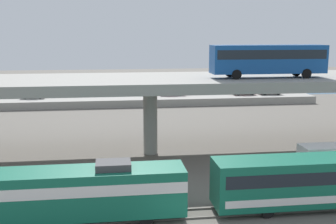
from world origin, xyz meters
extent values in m
cube|color=#59544C|center=(0.00, 3.24, 0.06)|extent=(110.00, 0.12, 0.12)
cube|color=#59544C|center=(0.00, 4.76, 0.06)|extent=(110.00, 0.12, 0.12)
cube|color=#14664C|center=(-6.58, 4.00, 2.08)|extent=(14.95, 3.00, 3.20)
cube|color=white|center=(-6.58, 4.00, 2.66)|extent=(14.95, 3.04, 0.77)
cube|color=#3F3F42|center=(-4.03, 4.00, 3.93)|extent=(2.40, 1.80, 0.50)
cylinder|color=black|center=(-11.25, 5.35, 0.48)|extent=(0.96, 0.18, 0.96)
cylinder|color=black|center=(-1.91, 2.65, 0.48)|extent=(0.96, 0.18, 0.96)
cylinder|color=black|center=(-1.91, 5.35, 0.48)|extent=(0.96, 0.18, 0.96)
cylinder|color=black|center=(6.67, 2.65, 0.46)|extent=(0.92, 0.18, 0.92)
cylinder|color=black|center=(6.67, 5.35, 0.46)|extent=(0.92, 0.18, 0.92)
cube|color=gray|center=(0.00, 20.00, 7.72)|extent=(96.00, 12.45, 1.06)
cylinder|color=gray|center=(0.00, 20.00, 3.60)|extent=(1.50, 1.50, 7.19)
cube|color=#14478C|center=(12.20, 18.25, 10.20)|extent=(12.00, 2.55, 2.90)
cube|color=black|center=(12.20, 18.25, 10.72)|extent=(11.52, 2.59, 0.93)
cube|color=black|center=(18.15, 18.25, 10.55)|extent=(0.08, 2.30, 1.74)
cylinder|color=black|center=(15.92, 19.46, 8.75)|extent=(1.00, 0.26, 1.00)
cylinder|color=black|center=(15.92, 17.04, 8.75)|extent=(1.00, 0.26, 1.00)
cylinder|color=black|center=(8.48, 19.46, 8.75)|extent=(1.00, 0.26, 1.00)
cylinder|color=black|center=(8.48, 17.04, 8.75)|extent=(1.00, 0.26, 1.00)
cube|color=silver|center=(14.81, 9.97, 1.74)|extent=(4.60, 2.30, 2.60)
cylinder|color=black|center=(13.80, 11.06, 0.44)|extent=(0.88, 0.28, 0.88)
cylinder|color=black|center=(13.80, 8.87, 0.44)|extent=(0.88, 0.28, 0.88)
cube|color=gray|center=(0.00, 55.00, 0.66)|extent=(67.12, 12.58, 1.33)
cube|color=navy|center=(25.91, 57.42, 2.00)|extent=(4.32, 1.84, 0.70)
cube|color=#1E232B|center=(26.12, 57.42, 2.59)|extent=(1.90, 1.62, 0.48)
cylinder|color=black|center=(24.57, 56.55, 1.65)|extent=(0.64, 0.20, 0.64)
cylinder|color=black|center=(24.57, 58.30, 1.65)|extent=(0.64, 0.20, 0.64)
cylinder|color=black|center=(27.25, 56.55, 1.65)|extent=(0.64, 0.20, 0.64)
cylinder|color=black|center=(27.25, 58.30, 1.65)|extent=(0.64, 0.20, 0.64)
cube|color=silver|center=(-21.56, 55.55, 2.00)|extent=(4.10, 1.76, 0.70)
cube|color=#1E232B|center=(-21.77, 55.55, 2.59)|extent=(1.80, 1.55, 0.48)
cylinder|color=black|center=(-20.29, 56.38, 1.65)|extent=(0.64, 0.20, 0.64)
cylinder|color=black|center=(-20.29, 54.71, 1.65)|extent=(0.64, 0.20, 0.64)
cylinder|color=black|center=(-22.83, 56.38, 1.65)|extent=(0.64, 0.20, 0.64)
cylinder|color=black|center=(-22.83, 54.71, 1.65)|extent=(0.64, 0.20, 0.64)
cube|color=#0C4C26|center=(-16.52, 56.17, 2.00)|extent=(4.02, 1.84, 0.70)
cube|color=#1E232B|center=(-16.32, 56.17, 2.59)|extent=(1.77, 1.62, 0.48)
cylinder|color=black|center=(-17.76, 55.30, 1.65)|extent=(0.64, 0.20, 0.64)
cylinder|color=black|center=(-17.76, 57.04, 1.65)|extent=(0.64, 0.20, 0.64)
cylinder|color=black|center=(-15.27, 55.30, 1.65)|extent=(0.64, 0.20, 0.64)
cylinder|color=black|center=(-15.27, 57.04, 1.65)|extent=(0.64, 0.20, 0.64)
cube|color=maroon|center=(20.92, 52.72, 2.00)|extent=(4.29, 1.80, 0.70)
cube|color=#1E232B|center=(21.14, 52.72, 2.59)|extent=(1.89, 1.59, 0.48)
cylinder|color=black|center=(19.59, 51.87, 1.65)|extent=(0.64, 0.20, 0.64)
cylinder|color=black|center=(19.59, 53.58, 1.65)|extent=(0.64, 0.20, 0.64)
cylinder|color=black|center=(22.25, 51.87, 1.65)|extent=(0.64, 0.20, 0.64)
cylinder|color=black|center=(22.25, 53.58, 1.65)|extent=(0.64, 0.20, 0.64)
cube|color=maroon|center=(7.28, 53.75, 2.00)|extent=(4.69, 1.76, 0.70)
cube|color=#1E232B|center=(7.05, 53.75, 2.59)|extent=(2.06, 1.55, 0.48)
cylinder|color=black|center=(8.73, 54.59, 1.65)|extent=(0.64, 0.20, 0.64)
cylinder|color=black|center=(8.73, 52.91, 1.65)|extent=(0.64, 0.20, 0.64)
cylinder|color=black|center=(5.83, 54.59, 1.65)|extent=(0.64, 0.20, 0.64)
cylinder|color=black|center=(5.83, 52.91, 1.65)|extent=(0.64, 0.20, 0.64)
cube|color=silver|center=(-18.08, 53.39, 2.00)|extent=(4.20, 1.88, 0.70)
cube|color=#1E232B|center=(-17.87, 53.39, 2.59)|extent=(1.85, 1.66, 0.48)
cylinder|color=black|center=(-19.38, 52.49, 1.65)|extent=(0.64, 0.20, 0.64)
cylinder|color=black|center=(-19.38, 54.28, 1.65)|extent=(0.64, 0.20, 0.64)
cylinder|color=black|center=(-16.77, 52.49, 1.65)|extent=(0.64, 0.20, 0.64)
cylinder|color=black|center=(-16.77, 54.28, 1.65)|extent=(0.64, 0.20, 0.64)
cube|color=silver|center=(25.99, 52.38, 2.00)|extent=(4.36, 1.83, 0.70)
cube|color=#1E232B|center=(26.21, 52.38, 2.59)|extent=(1.92, 1.61, 0.48)
cylinder|color=black|center=(24.64, 51.51, 1.65)|extent=(0.64, 0.20, 0.64)
cylinder|color=black|center=(24.64, 53.25, 1.65)|extent=(0.64, 0.20, 0.64)
cylinder|color=black|center=(27.34, 51.51, 1.65)|extent=(0.64, 0.20, 0.64)
cylinder|color=black|center=(27.34, 53.25, 1.65)|extent=(0.64, 0.20, 0.64)
cube|color=#385B7A|center=(0.00, 78.00, 0.00)|extent=(140.00, 36.00, 0.01)
camera|label=1|loc=(-4.00, -23.80, 12.81)|focal=44.81mm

